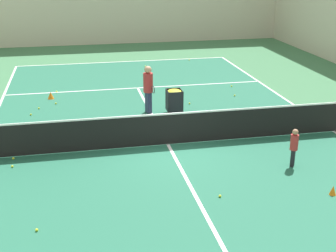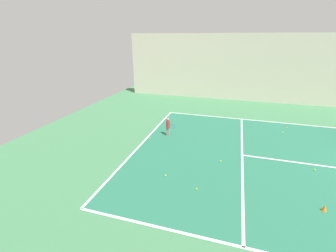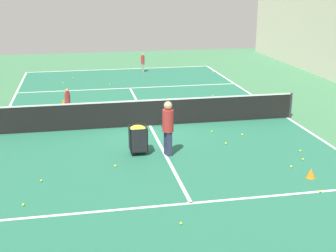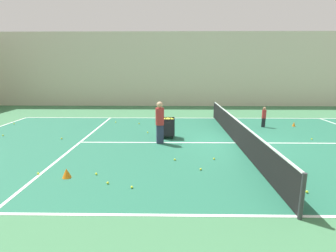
# 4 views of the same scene
# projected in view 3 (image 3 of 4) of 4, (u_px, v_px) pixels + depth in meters

# --- Properties ---
(ground_plane) EXTENTS (40.20, 40.20, 0.00)m
(ground_plane) POSITION_uv_depth(u_px,v_px,m) (150.00, 126.00, 18.50)
(ground_plane) COLOR #3D754C
(court_playing_area) EXTENTS (11.65, 24.89, 0.00)m
(court_playing_area) POSITION_uv_depth(u_px,v_px,m) (150.00, 126.00, 18.50)
(court_playing_area) COLOR #23664C
(court_playing_area) RESTS_ON ground
(line_baseline_near) EXTENTS (11.65, 0.10, 0.00)m
(line_baseline_near) POSITION_uv_depth(u_px,v_px,m) (120.00, 69.00, 30.15)
(line_baseline_near) COLOR white
(line_baseline_near) RESTS_ON ground
(line_sideline_left) EXTENTS (0.10, 24.89, 0.00)m
(line_sideline_left) POSITION_uv_depth(u_px,v_px,m) (287.00, 118.00, 19.56)
(line_sideline_left) COLOR white
(line_sideline_left) RESTS_ON ground
(line_service_near) EXTENTS (11.65, 0.10, 0.00)m
(line_service_near) POSITION_uv_depth(u_px,v_px,m) (130.00, 88.00, 24.90)
(line_service_near) COLOR white
(line_service_near) RESTS_ON ground
(line_service_far) EXTENTS (11.65, 0.10, 0.00)m
(line_service_far) POSITION_uv_depth(u_px,v_px,m) (191.00, 203.00, 12.09)
(line_service_far) COLOR white
(line_service_far) RESTS_ON ground
(line_centre_service) EXTENTS (0.10, 13.69, 0.00)m
(line_centre_service) POSITION_uv_depth(u_px,v_px,m) (150.00, 126.00, 18.50)
(line_centre_service) COLOR white
(line_centre_service) RESTS_ON ground
(tennis_net) EXTENTS (11.95, 0.10, 1.06)m
(tennis_net) POSITION_uv_depth(u_px,v_px,m) (150.00, 112.00, 18.33)
(tennis_net) COLOR #2D2D33
(tennis_net) RESTS_ON ground
(player_near_baseline) EXTENTS (0.25, 0.56, 1.16)m
(player_near_baseline) POSITION_uv_depth(u_px,v_px,m) (143.00, 61.00, 29.13)
(player_near_baseline) COLOR gray
(player_near_baseline) RESTS_ON ground
(coach_at_net) EXTENTS (0.44, 0.70, 1.83)m
(coach_at_net) POSITION_uv_depth(u_px,v_px,m) (168.00, 125.00, 15.11)
(coach_at_net) COLOR #2D3351
(coach_at_net) RESTS_ON ground
(child_midcourt) EXTENTS (0.32, 0.32, 1.13)m
(child_midcourt) POSITION_uv_depth(u_px,v_px,m) (68.00, 100.00, 19.86)
(child_midcourt) COLOR black
(child_midcourt) RESTS_ON ground
(ball_cart) EXTENTS (0.57, 0.61, 0.96)m
(ball_cart) POSITION_uv_depth(u_px,v_px,m) (138.00, 134.00, 15.36)
(ball_cart) COLOR black
(ball_cart) RESTS_ON ground
(training_cone_0) EXTENTS (0.17, 0.17, 0.25)m
(training_cone_0) POSITION_uv_depth(u_px,v_px,m) (63.00, 102.00, 21.66)
(training_cone_0) COLOR orange
(training_cone_0) RESTS_ON ground
(training_cone_1) EXTENTS (0.27, 0.27, 0.29)m
(training_cone_1) POSITION_uv_depth(u_px,v_px,m) (311.00, 173.00, 13.61)
(training_cone_1) COLOR orange
(training_cone_1) RESTS_ON ground
(tennis_ball_0) EXTENTS (0.07, 0.07, 0.07)m
(tennis_ball_0) POSITION_uv_depth(u_px,v_px,m) (226.00, 143.00, 16.40)
(tennis_ball_0) COLOR yellow
(tennis_ball_0) RESTS_ON ground
(tennis_ball_1) EXTENTS (0.07, 0.07, 0.07)m
(tennis_ball_1) POSITION_uv_depth(u_px,v_px,m) (234.00, 96.00, 23.03)
(tennis_ball_1) COLOR yellow
(tennis_ball_1) RESTS_ON ground
(tennis_ball_2) EXTENTS (0.07, 0.07, 0.07)m
(tennis_ball_2) POSITION_uv_depth(u_px,v_px,m) (291.00, 167.00, 14.37)
(tennis_ball_2) COLOR yellow
(tennis_ball_2) RESTS_ON ground
(tennis_ball_3) EXTENTS (0.07, 0.07, 0.07)m
(tennis_ball_3) POSITION_uv_depth(u_px,v_px,m) (320.00, 191.00, 12.69)
(tennis_ball_3) COLOR yellow
(tennis_ball_3) RESTS_ON ground
(tennis_ball_4) EXTENTS (0.07, 0.07, 0.07)m
(tennis_ball_4) POSITION_uv_depth(u_px,v_px,m) (261.00, 117.00, 19.54)
(tennis_ball_4) COLOR yellow
(tennis_ball_4) RESTS_ON ground
(tennis_ball_5) EXTENTS (0.07, 0.07, 0.07)m
(tennis_ball_5) POSITION_uv_depth(u_px,v_px,m) (110.00, 84.00, 25.69)
(tennis_ball_5) COLOR yellow
(tennis_ball_5) RESTS_ON ground
(tennis_ball_6) EXTENTS (0.07, 0.07, 0.07)m
(tennis_ball_6) POSITION_uv_depth(u_px,v_px,m) (181.00, 223.00, 11.02)
(tennis_ball_6) COLOR yellow
(tennis_ball_6) RESTS_ON ground
(tennis_ball_7) EXTENTS (0.07, 0.07, 0.07)m
(tennis_ball_7) POSITION_uv_depth(u_px,v_px,m) (202.00, 66.00, 31.01)
(tennis_ball_7) COLOR yellow
(tennis_ball_7) RESTS_ON ground
(tennis_ball_8) EXTENTS (0.07, 0.07, 0.07)m
(tennis_ball_8) POSITION_uv_depth(u_px,v_px,m) (303.00, 159.00, 14.96)
(tennis_ball_8) COLOR yellow
(tennis_ball_8) RESTS_ON ground
(tennis_ball_10) EXTENTS (0.07, 0.07, 0.07)m
(tennis_ball_10) POSITION_uv_depth(u_px,v_px,m) (242.00, 135.00, 17.33)
(tennis_ball_10) COLOR yellow
(tennis_ball_10) RESTS_ON ground
(tennis_ball_11) EXTENTS (0.07, 0.07, 0.07)m
(tennis_ball_11) POSITION_uv_depth(u_px,v_px,m) (63.00, 83.00, 25.94)
(tennis_ball_11) COLOR yellow
(tennis_ball_11) RESTS_ON ground
(tennis_ball_12) EXTENTS (0.07, 0.07, 0.07)m
(tennis_ball_12) POSITION_uv_depth(u_px,v_px,m) (213.00, 95.00, 23.20)
(tennis_ball_12) COLOR yellow
(tennis_ball_12) RESTS_ON ground
(tennis_ball_13) EXTENTS (0.07, 0.07, 0.07)m
(tennis_ball_13) POSITION_uv_depth(u_px,v_px,m) (73.00, 78.00, 27.43)
(tennis_ball_13) COLOR yellow
(tennis_ball_13) RESTS_ON ground
(tennis_ball_14) EXTENTS (0.07, 0.07, 0.07)m
(tennis_ball_14) POSITION_uv_depth(u_px,v_px,m) (129.00, 69.00, 30.05)
(tennis_ball_14) COLOR yellow
(tennis_ball_14) RESTS_ON ground
(tennis_ball_15) EXTENTS (0.07, 0.07, 0.07)m
(tennis_ball_15) POSITION_uv_depth(u_px,v_px,m) (255.00, 113.00, 20.06)
(tennis_ball_15) COLOR yellow
(tennis_ball_15) RESTS_ON ground
(tennis_ball_16) EXTENTS (0.07, 0.07, 0.07)m
(tennis_ball_16) POSITION_uv_depth(u_px,v_px,m) (115.00, 166.00, 14.42)
(tennis_ball_16) COLOR yellow
(tennis_ball_16) RESTS_ON ground
(tennis_ball_17) EXTENTS (0.07, 0.07, 0.07)m
(tennis_ball_17) POSITION_uv_depth(u_px,v_px,m) (213.00, 72.00, 29.12)
(tennis_ball_17) COLOR yellow
(tennis_ball_17) RESTS_ON ground
(tennis_ball_18) EXTENTS (0.07, 0.07, 0.07)m
(tennis_ball_18) POSITION_uv_depth(u_px,v_px,m) (300.00, 151.00, 15.69)
(tennis_ball_18) COLOR yellow
(tennis_ball_18) RESTS_ON ground
(tennis_ball_19) EXTENTS (0.07, 0.07, 0.07)m
(tennis_ball_19) POSITION_uv_depth(u_px,v_px,m) (125.00, 103.00, 21.78)
(tennis_ball_19) COLOR yellow
(tennis_ball_19) RESTS_ON ground
(tennis_ball_21) EXTENTS (0.07, 0.07, 0.07)m
(tennis_ball_21) POSITION_uv_depth(u_px,v_px,m) (23.00, 205.00, 11.93)
(tennis_ball_21) COLOR yellow
(tennis_ball_21) RESTS_ON ground
(tennis_ball_22) EXTENTS (0.07, 0.07, 0.07)m
(tennis_ball_22) POSITION_uv_depth(u_px,v_px,m) (212.00, 131.00, 17.70)
(tennis_ball_22) COLOR yellow
(tennis_ball_22) RESTS_ON ground
(tennis_ball_23) EXTENTS (0.07, 0.07, 0.07)m
(tennis_ball_23) POSITION_uv_depth(u_px,v_px,m) (41.00, 181.00, 13.36)
(tennis_ball_23) COLOR yellow
(tennis_ball_23) RESTS_ON ground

